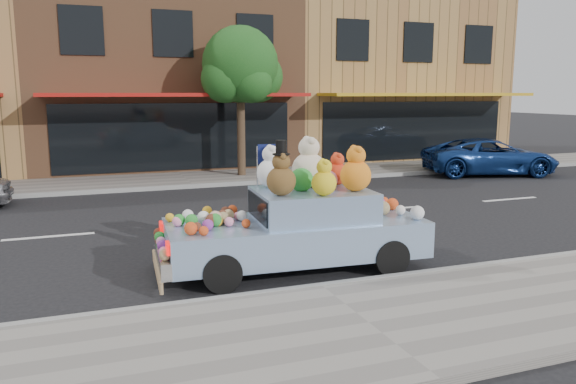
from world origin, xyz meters
name	(u,v)px	position (x,y,z in m)	size (l,w,h in m)	color
ground	(235,222)	(0.00, 0.00, 0.00)	(120.00, 120.00, 0.00)	black
near_sidewalk	(369,327)	(0.00, -6.50, 0.06)	(60.00, 3.00, 0.12)	gray
far_sidewalk	(185,179)	(0.00, 6.50, 0.06)	(60.00, 3.00, 0.12)	gray
near_kerb	(321,288)	(0.00, -5.00, 0.07)	(60.00, 0.12, 0.13)	gray
far_kerb	(193,186)	(0.00, 5.00, 0.07)	(60.00, 0.12, 0.13)	gray
storefront_mid	(159,76)	(0.00, 11.97, 3.64)	(10.00, 9.80, 7.30)	#905D3D
storefront_right	(371,78)	(10.00, 11.97, 3.64)	(10.00, 9.80, 7.30)	#9E7642
street_tree	(241,71)	(2.03, 6.55, 3.69)	(3.00, 2.70, 5.22)	#38281C
car_blue	(490,157)	(10.74, 4.15, 0.66)	(2.20, 4.77, 1.33)	navy
art_car	(298,222)	(0.10, -3.78, 0.81)	(4.59, 2.03, 2.23)	black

